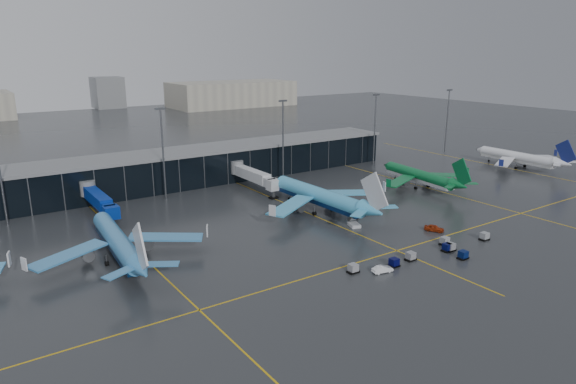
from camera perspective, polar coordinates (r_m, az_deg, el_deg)
ground at (r=114.34m, az=3.05°, el=-5.27°), size 600.00×600.00×0.00m
terminal_pier at (r=164.32m, az=-10.18°, el=2.92°), size 142.00×17.00×10.70m
jet_bridges at (r=136.01m, az=-20.27°, el=-0.81°), size 94.00×27.50×7.20m
flood_masts at (r=154.24m, az=-6.77°, el=5.42°), size 203.00×0.50×25.50m
distant_hangars at (r=374.33m, az=-16.63°, el=9.98°), size 260.00×71.00×22.00m
taxi_lines at (r=128.02m, az=3.72°, el=-2.98°), size 220.00×120.00×0.02m
airliner_arkefly at (r=106.94m, az=-18.53°, el=-4.03°), size 38.20×42.78×12.43m
airliner_klm_near at (r=132.02m, az=3.41°, el=0.64°), size 39.67×44.84×13.43m
airliner_aer_lingus at (r=161.05m, az=14.37°, el=2.52°), size 36.35×40.34×11.37m
airliner_ba at (r=200.35m, az=24.14°, el=4.17°), size 34.50×39.02×11.72m
baggage_carts at (r=109.50m, az=15.78°, el=-6.39°), size 37.66×9.01×1.70m
mobile_airstair at (r=122.91m, az=7.37°, el=-3.49°), size 3.10×3.73×3.45m
service_van_red at (r=123.57m, az=15.94°, el=-3.88°), size 3.66×4.79×1.52m
service_van_white at (r=99.24m, az=10.45°, el=-8.42°), size 4.30×2.16×1.35m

